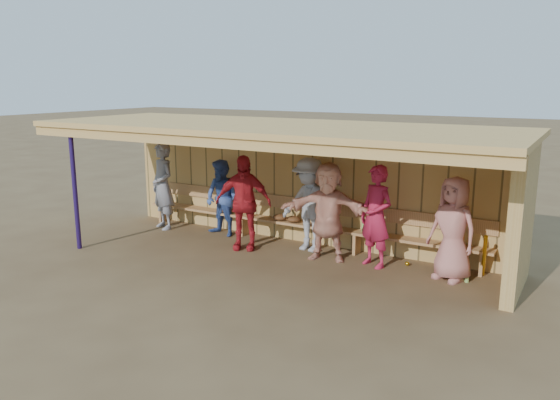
# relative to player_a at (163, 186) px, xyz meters

# --- Properties ---
(ground) EXTENTS (90.00, 90.00, 0.00)m
(ground) POSITION_rel_player_a_xyz_m (3.18, -0.61, -0.97)
(ground) COLOR brown
(ground) RESTS_ON ground
(player_a) EXTENTS (0.83, 0.69, 1.94)m
(player_a) POSITION_rel_player_a_xyz_m (0.00, 0.00, 0.00)
(player_a) COLOR gray
(player_a) RESTS_ON ground
(player_c) EXTENTS (0.88, 0.74, 1.64)m
(player_c) POSITION_rel_player_a_xyz_m (1.48, 0.20, -0.15)
(player_c) COLOR #375399
(player_c) RESTS_ON ground
(player_d) EXTENTS (1.19, 0.83, 1.87)m
(player_d) POSITION_rel_player_a_xyz_m (2.41, -0.37, -0.03)
(player_d) COLOR red
(player_d) RESTS_ON ground
(player_e) EXTENTS (1.26, 0.83, 1.83)m
(player_e) POSITION_rel_player_a_xyz_m (3.57, 0.20, -0.05)
(player_e) COLOR #9B9EA4
(player_e) RESTS_ON ground
(player_f) EXTENTS (1.78, 0.92, 1.83)m
(player_f) POSITION_rel_player_a_xyz_m (4.12, -0.13, -0.05)
(player_f) COLOR #E29B7F
(player_f) RESTS_ON ground
(player_g) EXTENTS (0.79, 0.66, 1.83)m
(player_g) POSITION_rel_player_a_xyz_m (5.02, -0.05, -0.05)
(player_g) COLOR #AD1B3B
(player_g) RESTS_ON ground
(player_h) EXTENTS (1.00, 0.83, 1.75)m
(player_h) POSITION_rel_player_a_xyz_m (6.35, -0.05, -0.09)
(player_h) COLOR #BB7169
(player_h) RESTS_ON ground
(dugout_structure) EXTENTS (8.80, 3.20, 2.50)m
(dugout_structure) POSITION_rel_player_a_xyz_m (3.57, 0.07, 0.73)
(dugout_structure) COLOR tan
(dugout_structure) RESTS_ON ground
(bench) EXTENTS (7.60, 0.34, 0.93)m
(bench) POSITION_rel_player_a_xyz_m (3.18, 0.50, -0.44)
(bench) COLOR tan
(bench) RESTS_ON ground
(dugout_equipment) EXTENTS (5.60, 0.62, 0.80)m
(dugout_equipment) POSITION_rel_player_a_xyz_m (3.21, 0.37, -0.48)
(dugout_equipment) COLOR gold
(dugout_equipment) RESTS_ON ground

